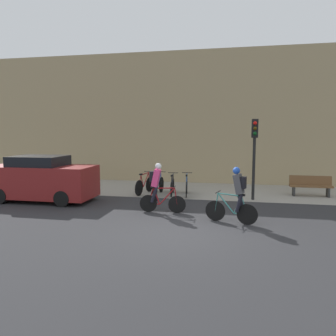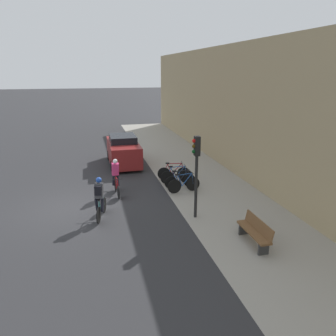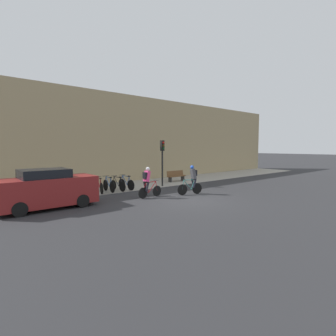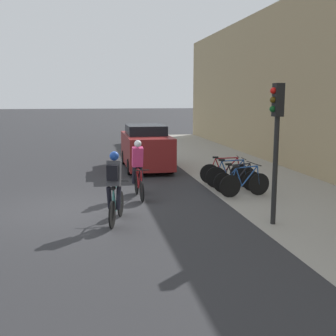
% 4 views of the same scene
% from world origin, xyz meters
% --- Properties ---
extents(ground, '(200.00, 200.00, 0.00)m').
position_xyz_m(ground, '(0.00, 0.00, 0.00)').
color(ground, '#2B2B2D').
extents(kerb_strip, '(44.00, 4.50, 0.01)m').
position_xyz_m(kerb_strip, '(0.00, 6.75, 0.00)').
color(kerb_strip, gray).
rests_on(kerb_strip, ground).
extents(building_facade, '(44.00, 0.60, 7.17)m').
position_xyz_m(building_facade, '(0.00, 9.30, 3.59)').
color(building_facade, tan).
rests_on(building_facade, ground).
extents(cyclist_pink, '(1.64, 0.46, 1.75)m').
position_xyz_m(cyclist_pink, '(-1.23, 2.09, 0.95)').
color(cyclist_pink, black).
rests_on(cyclist_pink, ground).
extents(cyclist_grey, '(1.62, 0.60, 1.76)m').
position_xyz_m(cyclist_grey, '(1.47, 1.22, 0.95)').
color(cyclist_grey, black).
rests_on(cyclist_grey, ground).
extents(parked_bike_0, '(0.51, 1.72, 0.98)m').
position_xyz_m(parked_bike_0, '(-2.61, 5.31, 0.41)').
color(parked_bike_0, black).
rests_on(parked_bike_0, ground).
extents(parked_bike_1, '(0.46, 1.74, 0.99)m').
position_xyz_m(parked_bike_1, '(-1.96, 5.31, 0.42)').
color(parked_bike_1, black).
rests_on(parked_bike_1, ground).
extents(parked_bike_2, '(0.46, 1.66, 0.96)m').
position_xyz_m(parked_bike_2, '(-1.31, 5.31, 0.39)').
color(parked_bike_2, black).
rests_on(parked_bike_2, ground).
extents(parked_bike_3, '(0.46, 1.67, 0.98)m').
position_xyz_m(parked_bike_3, '(-0.66, 5.31, 0.41)').
color(parked_bike_3, black).
rests_on(parked_bike_3, ground).
extents(traffic_light_pole, '(0.26, 0.30, 3.34)m').
position_xyz_m(traffic_light_pole, '(2.18, 4.94, 2.33)').
color(traffic_light_pole, black).
rests_on(traffic_light_pole, ground).
extents(bench, '(1.77, 0.44, 0.89)m').
position_xyz_m(bench, '(4.71, 6.24, 0.47)').
color(bench, brown).
rests_on(bench, ground).
extents(parked_car, '(4.30, 1.84, 1.85)m').
position_xyz_m(parked_car, '(-6.31, 3.02, 0.90)').
color(parked_car, maroon).
rests_on(parked_car, ground).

